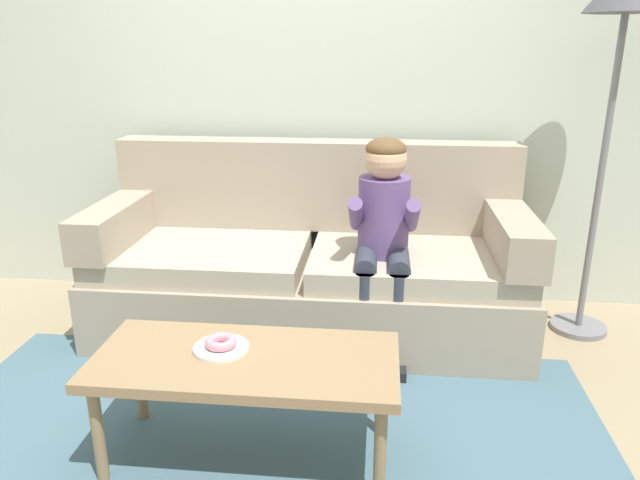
# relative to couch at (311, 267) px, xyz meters

# --- Properties ---
(ground) EXTENTS (10.00, 10.00, 0.00)m
(ground) POSITION_rel_couch_xyz_m (-0.08, -0.86, -0.36)
(ground) COLOR #9E896B
(wall_back) EXTENTS (8.00, 0.10, 2.80)m
(wall_back) POSITION_rel_couch_xyz_m (-0.08, 0.54, 1.04)
(wall_back) COLOR beige
(wall_back) RESTS_ON ground
(area_rug) EXTENTS (2.83, 1.64, 0.01)m
(area_rug) POSITION_rel_couch_xyz_m (-0.08, -1.11, -0.35)
(area_rug) COLOR #476675
(area_rug) RESTS_ON ground
(couch) EXTENTS (2.29, 0.90, 1.01)m
(couch) POSITION_rel_couch_xyz_m (0.00, 0.00, 0.00)
(couch) COLOR tan
(couch) RESTS_ON ground
(coffee_table) EXTENTS (1.13, 0.51, 0.44)m
(coffee_table) POSITION_rel_couch_xyz_m (-0.10, -1.16, 0.04)
(coffee_table) COLOR #937551
(coffee_table) RESTS_ON ground
(person_child) EXTENTS (0.34, 0.58, 1.10)m
(person_child) POSITION_rel_couch_xyz_m (0.39, -0.21, 0.32)
(person_child) COLOR #664C84
(person_child) RESTS_ON ground
(plate) EXTENTS (0.21, 0.21, 0.01)m
(plate) POSITION_rel_couch_xyz_m (-0.21, -1.12, 0.09)
(plate) COLOR white
(plate) RESTS_ON coffee_table
(donut) EXTENTS (0.15, 0.15, 0.04)m
(donut) POSITION_rel_couch_xyz_m (-0.21, -1.12, 0.12)
(donut) COLOR pink
(donut) RESTS_ON plate
(toy_controller) EXTENTS (0.23, 0.09, 0.05)m
(toy_controller) POSITION_rel_couch_xyz_m (-0.61, -0.77, -0.33)
(toy_controller) COLOR gold
(toy_controller) RESTS_ON ground
(floor_lamp) EXTENTS (0.40, 0.40, 1.93)m
(floor_lamp) POSITION_rel_couch_xyz_m (1.50, 0.10, 1.30)
(floor_lamp) COLOR slate
(floor_lamp) RESTS_ON ground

